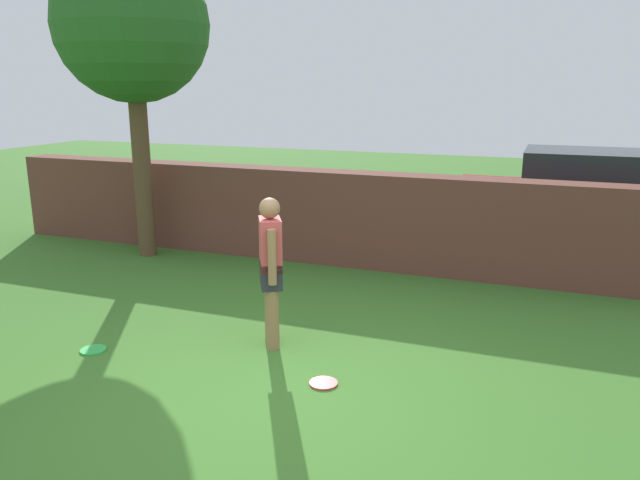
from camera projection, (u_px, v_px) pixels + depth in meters
ground_plane at (272, 398)px, 5.54m from camera, size 40.00×40.00×0.00m
brick_wall at (301, 214)px, 9.77m from camera, size 10.71×0.50×1.45m
tree at (132, 27)px, 9.28m from camera, size 2.35×2.35×4.79m
person at (271, 265)px, 6.45m from camera, size 0.37×0.48×1.62m
car at (586, 204)px, 9.94m from camera, size 4.20×1.93×1.72m
frisbee_green at (93, 350)px, 6.51m from camera, size 0.27×0.27×0.02m
frisbee_red at (323, 383)px, 5.79m from camera, size 0.27×0.27×0.02m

